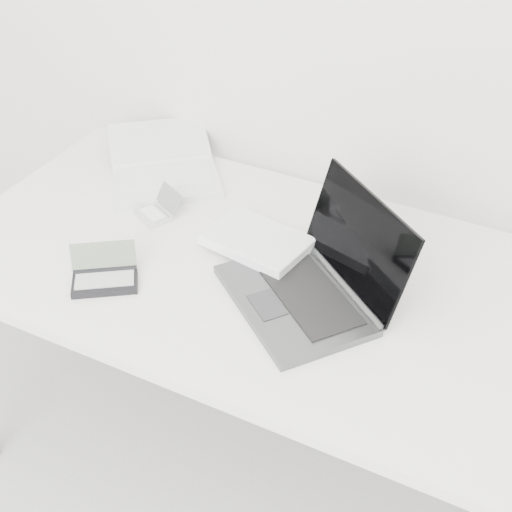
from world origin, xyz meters
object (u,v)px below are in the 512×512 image
at_px(netbook_open_white, 164,170).
at_px(palmtop_charcoal, 105,276).
at_px(laptop_large, 296,270).
at_px(desk, 275,286).

height_order(netbook_open_white, palmtop_charcoal, palmtop_charcoal).
distance_m(laptop_large, palmtop_charcoal, 0.44).
relative_size(desk, netbook_open_white, 3.43).
distance_m(netbook_open_white, palmtop_charcoal, 0.47).
xyz_separation_m(netbook_open_white, palmtop_charcoal, (0.13, -0.45, -0.00)).
bearing_deg(netbook_open_white, desk, -66.62).
height_order(laptop_large, palmtop_charcoal, laptop_large).
xyz_separation_m(desk, palmtop_charcoal, (-0.33, -0.21, 0.06)).
bearing_deg(desk, palmtop_charcoal, -147.09).
xyz_separation_m(desk, netbook_open_white, (-0.46, 0.24, 0.07)).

